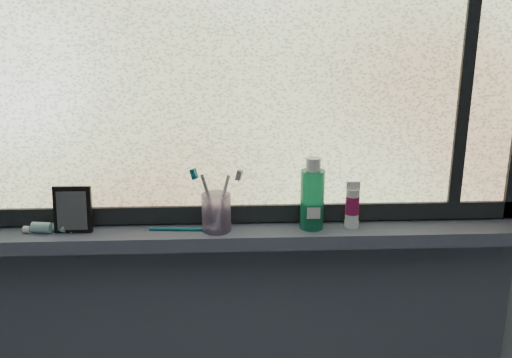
{
  "coord_description": "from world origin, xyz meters",
  "views": [
    {
      "loc": [
        -0.05,
        -0.27,
        1.62
      ],
      "look_at": [
        0.01,
        1.05,
        1.22
      ],
      "focal_mm": 40.0,
      "sensor_mm": 36.0,
      "label": 1
    }
  ],
  "objects_px": {
    "vanity_mirror": "(73,209)",
    "cream_tube": "(352,203)",
    "mouthwash_bottle": "(312,193)",
    "toothbrush_cup": "(216,212)"
  },
  "relations": [
    {
      "from": "vanity_mirror",
      "to": "mouthwash_bottle",
      "type": "height_order",
      "value": "mouthwash_bottle"
    },
    {
      "from": "toothbrush_cup",
      "to": "vanity_mirror",
      "type": "bearing_deg",
      "value": 178.35
    },
    {
      "from": "vanity_mirror",
      "to": "mouthwash_bottle",
      "type": "relative_size",
      "value": 0.77
    },
    {
      "from": "vanity_mirror",
      "to": "cream_tube",
      "type": "relative_size",
      "value": 1.36
    },
    {
      "from": "vanity_mirror",
      "to": "mouthwash_bottle",
      "type": "distance_m",
      "value": 0.66
    },
    {
      "from": "mouthwash_bottle",
      "to": "toothbrush_cup",
      "type": "bearing_deg",
      "value": -178.36
    },
    {
      "from": "toothbrush_cup",
      "to": "mouthwash_bottle",
      "type": "distance_m",
      "value": 0.27
    },
    {
      "from": "toothbrush_cup",
      "to": "mouthwash_bottle",
      "type": "bearing_deg",
      "value": 1.64
    },
    {
      "from": "toothbrush_cup",
      "to": "mouthwash_bottle",
      "type": "relative_size",
      "value": 0.63
    },
    {
      "from": "vanity_mirror",
      "to": "cream_tube",
      "type": "bearing_deg",
      "value": 0.75
    }
  ]
}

